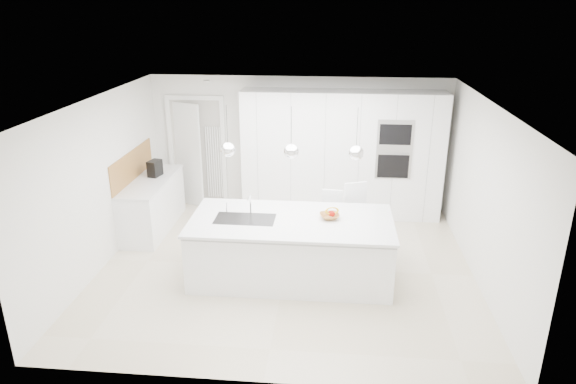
# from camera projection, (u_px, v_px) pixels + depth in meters

# --- Properties ---
(floor) EXTENTS (5.50, 5.50, 0.00)m
(floor) POSITION_uv_depth(u_px,v_px,m) (286.00, 267.00, 7.73)
(floor) COLOR beige
(floor) RESTS_ON ground
(wall_back) EXTENTS (5.50, 0.00, 5.50)m
(wall_back) POSITION_uv_depth(u_px,v_px,m) (299.00, 144.00, 9.62)
(wall_back) COLOR white
(wall_back) RESTS_ON ground
(wall_left) EXTENTS (0.00, 5.00, 5.00)m
(wall_left) POSITION_uv_depth(u_px,v_px,m) (100.00, 183.00, 7.53)
(wall_left) COLOR white
(wall_left) RESTS_ON ground
(ceiling) EXTENTS (5.50, 5.50, 0.00)m
(ceiling) POSITION_uv_depth(u_px,v_px,m) (286.00, 102.00, 6.85)
(ceiling) COLOR white
(ceiling) RESTS_ON wall_back
(tall_cabinets) EXTENTS (3.60, 0.60, 2.30)m
(tall_cabinets) POSITION_uv_depth(u_px,v_px,m) (342.00, 155.00, 9.31)
(tall_cabinets) COLOR white
(tall_cabinets) RESTS_ON floor
(oven_stack) EXTENTS (0.62, 0.04, 1.05)m
(oven_stack) POSITION_uv_depth(u_px,v_px,m) (394.00, 150.00, 8.87)
(oven_stack) COLOR #A5A5A8
(oven_stack) RESTS_ON tall_cabinets
(doorway_frame) EXTENTS (1.11, 0.08, 2.13)m
(doorway_frame) POSITION_uv_depth(u_px,v_px,m) (198.00, 153.00, 9.84)
(doorway_frame) COLOR white
(doorway_frame) RESTS_ON floor
(hallway_door) EXTENTS (0.76, 0.38, 2.00)m
(hallway_door) POSITION_uv_depth(u_px,v_px,m) (184.00, 154.00, 9.82)
(hallway_door) COLOR white
(hallway_door) RESTS_ON floor
(radiator) EXTENTS (0.32, 0.04, 1.40)m
(radiator) POSITION_uv_depth(u_px,v_px,m) (214.00, 162.00, 9.87)
(radiator) COLOR white
(radiator) RESTS_ON floor
(left_base_cabinets) EXTENTS (0.60, 1.80, 0.86)m
(left_base_cabinets) POSITION_uv_depth(u_px,v_px,m) (153.00, 206.00, 8.91)
(left_base_cabinets) COLOR white
(left_base_cabinets) RESTS_ON floor
(left_worktop) EXTENTS (0.62, 1.82, 0.04)m
(left_worktop) POSITION_uv_depth(u_px,v_px,m) (150.00, 181.00, 8.75)
(left_worktop) COLOR white
(left_worktop) RESTS_ON left_base_cabinets
(oak_backsplash) EXTENTS (0.02, 1.80, 0.50)m
(oak_backsplash) POSITION_uv_depth(u_px,v_px,m) (132.00, 166.00, 8.68)
(oak_backsplash) COLOR #A7753C
(oak_backsplash) RESTS_ON wall_left
(island_base) EXTENTS (2.80, 1.20, 0.86)m
(island_base) POSITION_uv_depth(u_px,v_px,m) (291.00, 251.00, 7.29)
(island_base) COLOR white
(island_base) RESTS_ON floor
(island_worktop) EXTENTS (2.84, 1.40, 0.04)m
(island_worktop) POSITION_uv_depth(u_px,v_px,m) (291.00, 221.00, 7.18)
(island_worktop) COLOR white
(island_worktop) RESTS_ON island_base
(island_sink) EXTENTS (0.84, 0.44, 0.18)m
(island_sink) POSITION_uv_depth(u_px,v_px,m) (245.00, 224.00, 7.21)
(island_sink) COLOR #3F3F42
(island_sink) RESTS_ON island_worktop
(island_tap) EXTENTS (0.02, 0.02, 0.30)m
(island_tap) POSITION_uv_depth(u_px,v_px,m) (251.00, 204.00, 7.31)
(island_tap) COLOR white
(island_tap) RESTS_ON island_worktop
(pendant_left) EXTENTS (0.20, 0.20, 0.20)m
(pendant_left) POSITION_uv_depth(u_px,v_px,m) (228.00, 150.00, 6.85)
(pendant_left) COLOR white
(pendant_left) RESTS_ON ceiling
(pendant_mid) EXTENTS (0.20, 0.20, 0.20)m
(pendant_mid) POSITION_uv_depth(u_px,v_px,m) (291.00, 151.00, 6.77)
(pendant_mid) COLOR white
(pendant_mid) RESTS_ON ceiling
(pendant_right) EXTENTS (0.20, 0.20, 0.20)m
(pendant_right) POSITION_uv_depth(u_px,v_px,m) (356.00, 153.00, 6.70)
(pendant_right) COLOR white
(pendant_right) RESTS_ON ceiling
(fruit_bowl) EXTENTS (0.33, 0.33, 0.07)m
(fruit_bowl) POSITION_uv_depth(u_px,v_px,m) (329.00, 216.00, 7.19)
(fruit_bowl) COLOR #A7753C
(fruit_bowl) RESTS_ON island_worktop
(espresso_machine) EXTENTS (0.22, 0.29, 0.28)m
(espresso_machine) POSITION_uv_depth(u_px,v_px,m) (155.00, 168.00, 8.90)
(espresso_machine) COLOR black
(espresso_machine) RESTS_ON left_worktop
(bar_stool_left) EXTENTS (0.37, 0.49, 1.01)m
(bar_stool_left) POSITION_uv_depth(u_px,v_px,m) (331.00, 223.00, 8.01)
(bar_stool_left) COLOR white
(bar_stool_left) RESTS_ON floor
(bar_stool_right) EXTENTS (0.53, 0.62, 1.15)m
(bar_stool_right) POSITION_uv_depth(u_px,v_px,m) (354.00, 222.00, 7.89)
(bar_stool_right) COLOR white
(bar_stool_right) RESTS_ON floor
(apple_a) EXTENTS (0.09, 0.09, 0.09)m
(apple_a) POSITION_uv_depth(u_px,v_px,m) (331.00, 213.00, 7.18)
(apple_a) COLOR #A21008
(apple_a) RESTS_ON fruit_bowl
(apple_b) EXTENTS (0.08, 0.08, 0.08)m
(apple_b) POSITION_uv_depth(u_px,v_px,m) (332.00, 214.00, 7.17)
(apple_b) COLOR #A21008
(apple_b) RESTS_ON fruit_bowl
(banana_bunch) EXTENTS (0.23, 0.17, 0.21)m
(banana_bunch) POSITION_uv_depth(u_px,v_px,m) (332.00, 211.00, 7.16)
(banana_bunch) COLOR gold
(banana_bunch) RESTS_ON fruit_bowl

